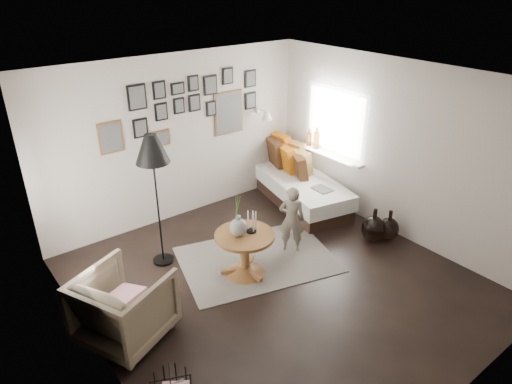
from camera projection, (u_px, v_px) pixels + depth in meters
ground at (277, 282)px, 5.93m from camera, size 4.80×4.80×0.00m
wall_back at (178, 139)px, 7.06m from camera, size 4.50×0.00×4.50m
wall_front at (473, 296)px, 3.66m from camera, size 4.50×0.00×4.50m
wall_left at (89, 260)px, 4.11m from camera, size 0.00×4.80×4.80m
wall_right at (397, 151)px, 6.60m from camera, size 0.00×4.80×4.80m
ceiling at (281, 82)px, 4.79m from camera, size 4.80×4.80×0.00m
door_left at (56, 230)px, 5.08m from camera, size 0.00×2.14×2.14m
window_right at (325, 150)px, 7.67m from camera, size 0.15×1.32×1.30m
gallery_wall at (193, 108)px, 7.01m from camera, size 2.74×0.03×1.08m
wall_sconce at (267, 115)px, 7.66m from camera, size 0.18×0.36×0.16m
rug at (257, 259)px, 6.39m from camera, size 2.40×1.97×0.01m
pedestal_table at (245, 256)px, 5.98m from camera, size 0.78×0.78×0.61m
vase at (238, 224)px, 5.73m from camera, size 0.22×0.22×0.55m
candles at (251, 222)px, 5.84m from camera, size 0.13×0.13×0.29m
daybed at (297, 183)px, 7.89m from camera, size 1.32×2.23×1.03m
magazine_on_daybed at (322, 189)px, 7.33m from camera, size 0.24×0.33×0.02m
armchair at (125, 306)px, 4.89m from camera, size 1.16×1.15×0.81m
armchair_cushion at (124, 297)px, 4.91m from camera, size 0.48×0.49×0.17m
floor_lamp at (152, 154)px, 5.67m from camera, size 0.43×0.43×1.85m
demijohn_large at (373, 229)px, 6.76m from camera, size 0.35×0.35×0.53m
demijohn_small at (389, 229)px, 6.80m from camera, size 0.31×0.31×0.48m
child at (292, 219)px, 6.40m from camera, size 0.43×0.42×1.00m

